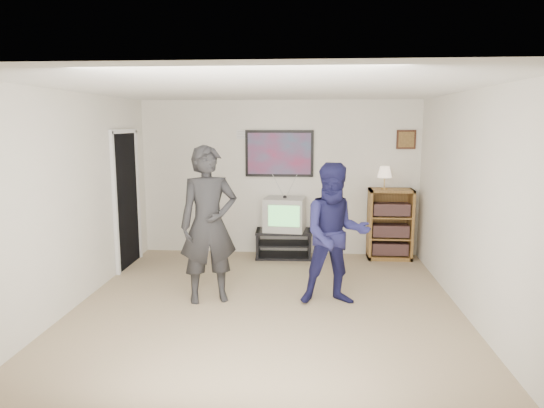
# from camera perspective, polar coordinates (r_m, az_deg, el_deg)

# --- Properties ---
(room_shell) EXTENTS (4.51, 5.00, 2.51)m
(room_shell) POSITION_cam_1_polar(r_m,az_deg,el_deg) (5.77, -0.41, 0.64)
(room_shell) COLOR #876F55
(room_shell) RESTS_ON ground
(media_stand) EXTENTS (0.90, 0.52, 0.44)m
(media_stand) POSITION_cam_1_polar(r_m,az_deg,el_deg) (7.82, 1.38, -4.68)
(media_stand) COLOR black
(media_stand) RESTS_ON room_shell
(crt_television) EXTENTS (0.67, 0.59, 0.53)m
(crt_television) POSITION_cam_1_polar(r_m,az_deg,el_deg) (7.71, 1.51, -1.20)
(crt_television) COLOR #A5A5A0
(crt_television) RESTS_ON media_stand
(bookshelf) EXTENTS (0.68, 0.39, 1.12)m
(bookshelf) POSITION_cam_1_polar(r_m,az_deg,el_deg) (7.89, 13.70, -2.31)
(bookshelf) COLOR brown
(bookshelf) RESTS_ON room_shell
(table_lamp) EXTENTS (0.22, 0.22, 0.36)m
(table_lamp) POSITION_cam_1_polar(r_m,az_deg,el_deg) (7.74, 13.10, 3.03)
(table_lamp) COLOR #FFDEC1
(table_lamp) RESTS_ON bookshelf
(person_tall) EXTENTS (0.80, 0.66, 1.89)m
(person_tall) POSITION_cam_1_polar(r_m,az_deg,el_deg) (5.83, -7.46, -2.42)
(person_tall) COLOR black
(person_tall) RESTS_ON room_shell
(person_short) EXTENTS (0.89, 0.74, 1.69)m
(person_short) POSITION_cam_1_polar(r_m,az_deg,el_deg) (5.75, 7.47, -3.58)
(person_short) COLOR #1A1947
(person_short) RESTS_ON room_shell
(controller_left) EXTENTS (0.03, 0.11, 0.03)m
(controller_left) POSITION_cam_1_polar(r_m,az_deg,el_deg) (5.96, -7.04, 0.12)
(controller_left) COLOR white
(controller_left) RESTS_ON person_tall
(controller_right) EXTENTS (0.07, 0.12, 0.03)m
(controller_right) POSITION_cam_1_polar(r_m,az_deg,el_deg) (5.87, 7.28, -0.45)
(controller_right) COLOR white
(controller_right) RESTS_ON person_short
(poster) EXTENTS (1.10, 0.03, 0.75)m
(poster) POSITION_cam_1_polar(r_m,az_deg,el_deg) (7.84, 0.87, 5.95)
(poster) COLOR black
(poster) RESTS_ON room_shell
(air_vent) EXTENTS (0.28, 0.02, 0.14)m
(air_vent) POSITION_cam_1_polar(r_m,az_deg,el_deg) (7.88, -3.16, 8.14)
(air_vent) COLOR white
(air_vent) RESTS_ON room_shell
(small_picture) EXTENTS (0.30, 0.03, 0.30)m
(small_picture) POSITION_cam_1_polar(r_m,az_deg,el_deg) (7.97, 15.50, 7.32)
(small_picture) COLOR black
(small_picture) RESTS_ON room_shell
(doorway) EXTENTS (0.03, 0.85, 2.00)m
(doorway) POSITION_cam_1_polar(r_m,az_deg,el_deg) (7.53, -16.80, 0.41)
(doorway) COLOR black
(doorway) RESTS_ON room_shell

